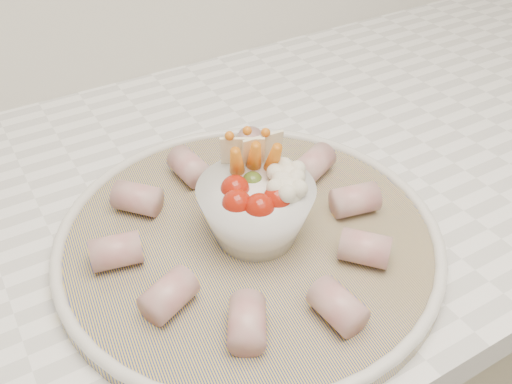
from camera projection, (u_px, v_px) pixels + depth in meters
kitchen_counter at (307, 364)px, 1.00m from camera, size 2.04×0.62×0.92m
serving_platter at (249, 237)px, 0.57m from camera, size 0.42×0.42×0.02m
veggie_bowl at (257, 205)px, 0.55m from camera, size 0.11×0.11×0.10m
cured_meat_rolls at (248, 223)px, 0.56m from camera, size 0.29×0.29×0.03m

